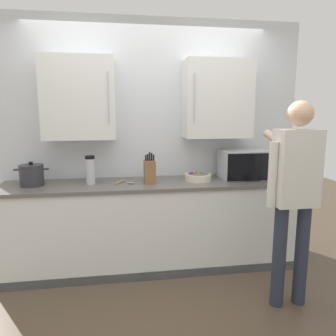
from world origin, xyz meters
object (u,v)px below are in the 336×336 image
stock_pot (32,175)px  person_figure (294,187)px  knife_block (150,171)px  microwave_oven (242,164)px  wooden_spoon (126,182)px  thermos_flask (90,170)px  fruit_bowl (198,177)px

stock_pot → person_figure: size_ratio=0.19×
knife_block → person_figure: 1.36m
microwave_oven → wooden_spoon: (-1.23, -0.05, -0.14)m
wooden_spoon → thermos_flask: bearing=177.4°
fruit_bowl → thermos_flask: size_ratio=0.97×
microwave_oven → fruit_bowl: (-0.49, -0.03, -0.11)m
stock_pot → person_figure: (2.23, -0.86, 0.00)m
microwave_oven → knife_block: (-0.99, -0.06, -0.03)m
person_figure → knife_block: bearing=143.4°
wooden_spoon → thermos_flask: 0.37m
fruit_bowl → knife_block: knife_block is taller
wooden_spoon → knife_block: (0.24, -0.01, 0.11)m
knife_block → person_figure: person_figure is taller
person_figure → stock_pot: bearing=158.9°
knife_block → stock_pot: bearing=177.6°
fruit_bowl → thermos_flask: thermos_flask is taller
thermos_flask → knife_block: (0.58, -0.02, -0.03)m
microwave_oven → stock_pot: (-2.13, -0.01, -0.05)m
wooden_spoon → knife_block: knife_block is taller
wooden_spoon → stock_pot: stock_pot is taller
wooden_spoon → person_figure: (1.33, -0.82, 0.10)m
wooden_spoon → person_figure: 1.56m
wooden_spoon → knife_block: size_ratio=0.62×
fruit_bowl → stock_pot: 1.64m
microwave_oven → person_figure: (0.10, -0.87, -0.05)m
thermos_flask → person_figure: bearing=-26.4°
microwave_oven → fruit_bowl: 0.50m
microwave_oven → knife_block: size_ratio=1.54×
stock_pot → knife_block: 1.14m
fruit_bowl → person_figure: person_figure is taller
microwave_oven → thermos_flask: 1.57m
wooden_spoon → fruit_bowl: bearing=1.6°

